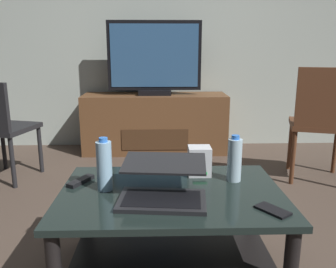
{
  "coord_description": "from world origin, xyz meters",
  "views": [
    {
      "loc": [
        -0.06,
        -1.66,
        1.11
      ],
      "look_at": [
        -0.0,
        0.37,
        0.6
      ],
      "focal_mm": 37.89,
      "sensor_mm": 36.0,
      "label": 1
    }
  ],
  "objects": [
    {
      "name": "ground_plane",
      "position": [
        0.0,
        0.0,
        0.0
      ],
      "size": [
        7.68,
        7.68,
        0.0
      ],
      "primitive_type": "plane",
      "color": "#4C3D33"
    },
    {
      "name": "back_wall",
      "position": [
        0.0,
        2.37,
        1.4
      ],
      "size": [
        6.4,
        0.12,
        2.8
      ],
      "primitive_type": "cube",
      "color": "#A8B2A8",
      "rests_on": "ground"
    },
    {
      "name": "coffee_table",
      "position": [
        -0.0,
        -0.13,
        0.31
      ],
      "size": [
        1.03,
        0.7,
        0.45
      ],
      "color": "black",
      "rests_on": "ground"
    },
    {
      "name": "media_cabinet",
      "position": [
        -0.09,
        2.05,
        0.31
      ],
      "size": [
        1.5,
        0.47,
        0.61
      ],
      "color": "brown",
      "rests_on": "ground"
    },
    {
      "name": "television",
      "position": [
        -0.09,
        2.03,
        0.97
      ],
      "size": [
        0.95,
        0.2,
        0.75
      ],
      "color": "black",
      "rests_on": "media_cabinet"
    },
    {
      "name": "dining_chair",
      "position": [
        1.25,
        1.11,
        0.54
      ],
      "size": [
        0.55,
        0.55,
        0.95
      ],
      "color": "#59331E",
      "rests_on": "ground"
    },
    {
      "name": "laptop",
      "position": [
        -0.04,
        -0.2,
        0.51
      ],
      "size": [
        0.41,
        0.4,
        0.15
      ],
      "color": "black",
      "rests_on": "coffee_table"
    },
    {
      "name": "router_box",
      "position": [
        0.15,
        0.09,
        0.53
      ],
      "size": [
        0.12,
        0.11,
        0.15
      ],
      "color": "silver",
      "rests_on": "coffee_table"
    },
    {
      "name": "water_bottle_near",
      "position": [
        -0.31,
        -0.1,
        0.57
      ],
      "size": [
        0.07,
        0.07,
        0.25
      ],
      "color": "#99C6E5",
      "rests_on": "coffee_table"
    },
    {
      "name": "water_bottle_far",
      "position": [
        0.32,
        -0.0,
        0.56
      ],
      "size": [
        0.07,
        0.07,
        0.23
      ],
      "color": "silver",
      "rests_on": "coffee_table"
    },
    {
      "name": "cell_phone",
      "position": [
        0.41,
        -0.35,
        0.46
      ],
      "size": [
        0.14,
        0.15,
        0.01
      ],
      "primitive_type": "cube",
      "rotation": [
        0.0,
        0.0,
        0.62
      ],
      "color": "black",
      "rests_on": "coffee_table"
    },
    {
      "name": "tv_remote",
      "position": [
        -0.44,
        -0.01,
        0.46
      ],
      "size": [
        0.12,
        0.16,
        0.02
      ],
      "primitive_type": "cube",
      "rotation": [
        0.0,
        0.0,
        -0.5
      ],
      "color": "black",
      "rests_on": "coffee_table"
    }
  ]
}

